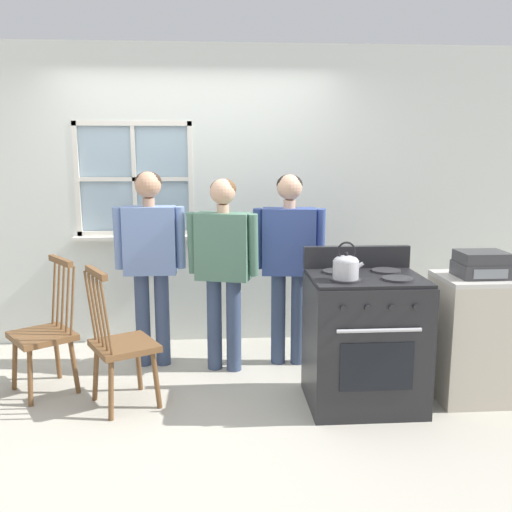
{
  "coord_description": "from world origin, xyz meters",
  "views": [
    {
      "loc": [
        0.18,
        -3.84,
        1.77
      ],
      "look_at": [
        0.47,
        0.29,
        1.0
      ],
      "focal_mm": 40.0,
      "sensor_mm": 36.0,
      "label": 1
    }
  ],
  "objects": [
    {
      "name": "wall_back",
      "position": [
        0.02,
        1.4,
        1.34
      ],
      "size": [
        6.4,
        0.16,
        2.7
      ],
      "color": "silver",
      "rests_on": "ground_plane"
    },
    {
      "name": "person_elderly_left",
      "position": [
        -0.36,
        0.75,
        0.98
      ],
      "size": [
        0.57,
        0.23,
        1.61
      ],
      "rotation": [
        0.0,
        0.0,
        0.0
      ],
      "color": "#384766",
      "rests_on": "ground_plane"
    },
    {
      "name": "chair_near_wall",
      "position": [
        -0.49,
        -0.02,
        0.44
      ],
      "size": [
        0.55,
        0.56,
        0.99
      ],
      "rotation": [
        0.0,
        0.0,
        2.06
      ],
      "color": "brown",
      "rests_on": "ground_plane"
    },
    {
      "name": "stove",
      "position": [
        1.2,
        -0.1,
        0.47
      ],
      "size": [
        0.78,
        0.68,
        1.08
      ],
      "color": "#232326",
      "rests_on": "ground_plane"
    },
    {
      "name": "stereo",
      "position": [
        2.02,
        -0.08,
        0.99
      ],
      "size": [
        0.34,
        0.29,
        0.18
      ],
      "color": "#38383A",
      "rests_on": "side_counter"
    },
    {
      "name": "side_counter",
      "position": [
        2.02,
        -0.06,
        0.45
      ],
      "size": [
        0.55,
        0.5,
        0.9
      ],
      "color": "beige",
      "rests_on": "ground_plane"
    },
    {
      "name": "person_teen_center",
      "position": [
        0.23,
        0.61,
        0.94
      ],
      "size": [
        0.58,
        0.32,
        1.55
      ],
      "rotation": [
        0.0,
        0.0,
        -0.28
      ],
      "color": "#384766",
      "rests_on": "ground_plane"
    },
    {
      "name": "ground_plane",
      "position": [
        0.0,
        0.0,
        0.0
      ],
      "size": [
        16.0,
        16.0,
        0.0
      ],
      "primitive_type": "plane",
      "color": "#B2AD9E"
    },
    {
      "name": "person_adult_right",
      "position": [
        0.77,
        0.71,
        0.97
      ],
      "size": [
        0.59,
        0.26,
        1.58
      ],
      "rotation": [
        0.0,
        0.0,
        -0.13
      ],
      "color": "#384766",
      "rests_on": "ground_plane"
    },
    {
      "name": "kettle",
      "position": [
        1.02,
        -0.23,
        1.02
      ],
      "size": [
        0.21,
        0.17,
        0.25
      ],
      "color": "#B7B7BC",
      "rests_on": "stove"
    },
    {
      "name": "chair_by_window",
      "position": [
        -1.09,
        0.27,
        0.44
      ],
      "size": [
        0.57,
        0.57,
        0.99
      ],
      "rotation": [
        0.0,
        0.0,
        -0.95
      ],
      "color": "brown",
      "rests_on": "ground_plane"
    },
    {
      "name": "potted_plant",
      "position": [
        -0.43,
        1.31,
        1.12
      ],
      "size": [
        0.13,
        0.12,
        0.34
      ],
      "color": "#935B3D",
      "rests_on": "wall_back"
    }
  ]
}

